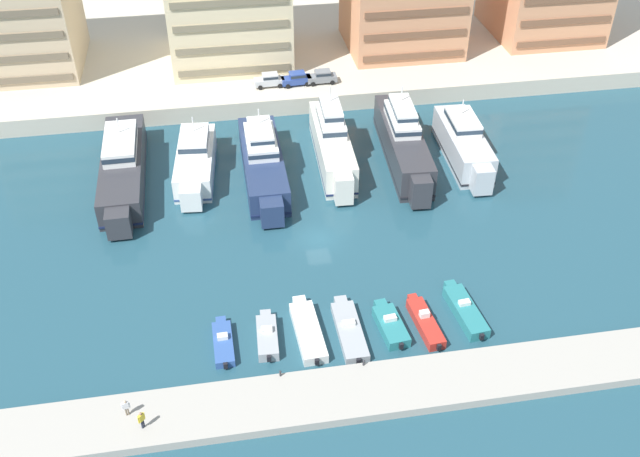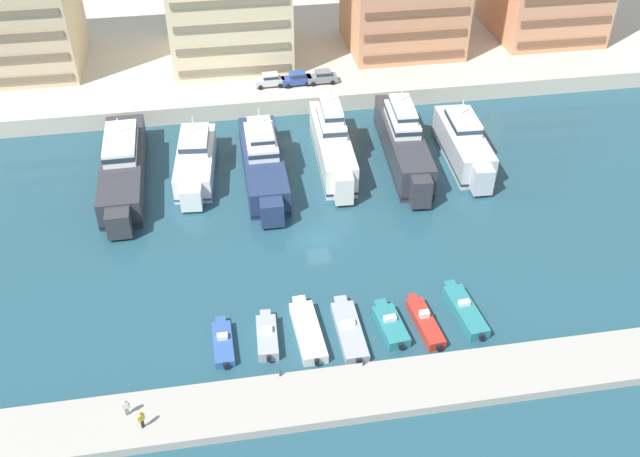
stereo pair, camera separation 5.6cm
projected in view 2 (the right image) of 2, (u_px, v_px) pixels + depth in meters
name	position (u px, v px, depth m)	size (l,w,h in m)	color
ground_plane	(319.00, 238.00, 74.96)	(400.00, 400.00, 0.00)	#234C5B
quay_promenade	(260.00, 12.00, 122.56)	(180.00, 70.00, 2.36)	beige
pier_dock	(361.00, 392.00, 58.26)	(120.00, 5.44, 0.87)	#A8A399
yacht_charcoal_far_left	(123.00, 166.00, 82.41)	(4.80, 22.66, 6.68)	#333338
yacht_white_left	(195.00, 160.00, 83.66)	(5.41, 15.92, 6.49)	white
yacht_navy_mid_left	(263.00, 161.00, 83.04)	(4.59, 20.32, 7.58)	navy
yacht_ivory_center_left	(333.00, 143.00, 85.40)	(4.36, 19.20, 8.77)	silver
yacht_charcoal_center	(403.00, 141.00, 85.77)	(5.20, 21.41, 8.44)	#333338
yacht_silver_center_right	(464.00, 144.00, 86.05)	(4.64, 16.56, 6.94)	silver
motorboat_blue_far_left	(223.00, 343.00, 62.69)	(1.77, 6.01, 1.16)	#33569E
motorboat_grey_left	(267.00, 336.00, 63.13)	(2.03, 5.92, 1.39)	#9EA3A8
motorboat_white_mid_left	(308.00, 331.00, 63.72)	(2.53, 8.32, 0.96)	white
motorboat_grey_center_left	(349.00, 330.00, 63.87)	(2.20, 8.24, 1.17)	#9EA3A8
motorboat_teal_center	(390.00, 325.00, 64.22)	(2.50, 6.04, 1.44)	teal
motorboat_red_center_right	(425.00, 322.00, 64.51)	(2.11, 6.94, 1.57)	red
motorboat_teal_mid_right	(465.00, 311.00, 65.62)	(2.49, 7.56, 1.48)	teal
car_silver_far_left	(270.00, 80.00, 97.14)	(4.15, 2.03, 1.80)	#B7BCC1
car_blue_left	(297.00, 78.00, 97.48)	(4.22, 2.18, 1.80)	#28428E
car_grey_mid_left	(322.00, 76.00, 97.94)	(4.12, 1.95, 1.80)	slate
apartment_block_far_left	(19.00, 1.00, 97.54)	(14.30, 16.66, 20.49)	#C6AD89
pedestrian_near_edge	(126.00, 406.00, 55.38)	(0.64, 0.31, 1.68)	#7A6B56
pedestrian_mid_deck	(141.00, 419.00, 54.42)	(0.51, 0.51, 1.76)	#282D3D
bollard_west	(280.00, 373.00, 58.91)	(0.20, 0.20, 0.61)	#2D2D33
bollard_west_mid	(363.00, 362.00, 59.82)	(0.20, 0.20, 0.61)	#2D2D33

